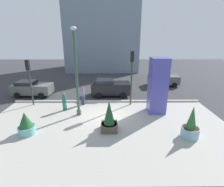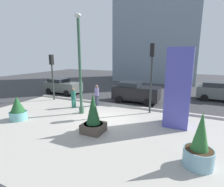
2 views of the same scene
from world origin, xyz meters
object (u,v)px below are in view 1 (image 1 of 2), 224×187
object	(u,v)px
art_pillar_blue	(158,86)
potted_plant_curbside	(26,124)
traffic_light_corner	(132,70)
car_curb_east	(32,88)
traffic_light_far_side	(29,75)
car_intersection	(110,87)
car_passing_lane	(163,79)
lamp_post	(76,75)
potted_plant_near_right	(191,126)
pedestrian_by_curb	(83,95)
potted_plant_near_left	(109,118)
pedestrian_crossing	(64,101)

from	to	relation	value
art_pillar_blue	potted_plant_curbside	distance (m)	10.20
traffic_light_corner	car_curb_east	world-z (taller)	traffic_light_corner
traffic_light_far_side	car_intersection	world-z (taller)	traffic_light_far_side
car_passing_lane	car_intersection	xyz separation A→B (m)	(-6.78, -3.83, 0.05)
lamp_post	potted_plant_near_right	size ratio (longest dim) A/B	3.16
potted_plant_near_right	car_passing_lane	bearing A→B (deg)	82.18
pedestrian_by_curb	potted_plant_near_right	bearing A→B (deg)	-36.09
art_pillar_blue	car_curb_east	xyz separation A→B (m)	(-12.35, 4.27, -1.47)
potted_plant_near_left	traffic_light_corner	distance (m)	5.63
lamp_post	potted_plant_near_right	distance (m)	8.81
car_passing_lane	car_intersection	size ratio (longest dim) A/B	0.93
car_passing_lane	car_curb_east	size ratio (longest dim) A/B	0.93
car_curb_east	pedestrian_crossing	xyz separation A→B (m)	(4.46, -3.92, 0.05)
traffic_light_corner	pedestrian_crossing	distance (m)	6.51
car_intersection	potted_plant_near_left	bearing A→B (deg)	-90.42
car_passing_lane	pedestrian_by_curb	size ratio (longest dim) A/B	2.15
car_passing_lane	car_intersection	bearing A→B (deg)	-150.56
potted_plant_near_left	traffic_light_corner	world-z (taller)	traffic_light_corner
potted_plant_near_right	pedestrian_crossing	distance (m)	10.07
art_pillar_blue	car_intersection	xyz separation A→B (m)	(-3.93, 4.19, -1.39)
art_pillar_blue	potted_plant_curbside	bearing A→B (deg)	-159.87
lamp_post	pedestrian_crossing	size ratio (longest dim) A/B	4.30
potted_plant_near_left	traffic_light_far_side	world-z (taller)	traffic_light_far_side
art_pillar_blue	car_curb_east	size ratio (longest dim) A/B	1.13
potted_plant_near_right	car_intersection	distance (m)	9.64
art_pillar_blue	traffic_light_corner	bearing A→B (deg)	140.50
potted_plant_curbside	traffic_light_far_side	xyz separation A→B (m)	(-1.71, 5.11, 2.14)
car_passing_lane	car_intersection	distance (m)	7.79
potted_plant_near_left	pedestrian_crossing	xyz separation A→B (m)	(-3.91, 3.39, -0.02)
potted_plant_near_left	car_intersection	size ratio (longest dim) A/B	0.53
traffic_light_far_side	car_intersection	xyz separation A→B (m)	(7.25, 2.55, -1.93)
traffic_light_far_side	pedestrian_crossing	distance (m)	4.04
car_passing_lane	car_intersection	world-z (taller)	car_intersection
lamp_post	art_pillar_blue	size ratio (longest dim) A/B	1.49
traffic_light_corner	potted_plant_curbside	bearing A→B (deg)	-145.64
potted_plant_near_right	pedestrian_by_curb	world-z (taller)	potted_plant_near_right
lamp_post	traffic_light_corner	xyz separation A→B (m)	(4.51, 2.20, -0.02)
traffic_light_corner	potted_plant_near_left	bearing A→B (deg)	-113.06
traffic_light_corner	traffic_light_far_side	bearing A→B (deg)	179.99
pedestrian_by_curb	art_pillar_blue	bearing A→B (deg)	-14.24
traffic_light_far_side	traffic_light_corner	size ratio (longest dim) A/B	0.85
car_passing_lane	pedestrian_by_curb	world-z (taller)	pedestrian_by_curb
car_passing_lane	pedestrian_by_curb	distance (m)	11.30
lamp_post	car_intersection	distance (m)	5.93
art_pillar_blue	pedestrian_by_curb	world-z (taller)	art_pillar_blue
traffic_light_far_side	car_passing_lane	xyz separation A→B (m)	(14.03, 6.38, -1.99)
potted_plant_curbside	car_passing_lane	distance (m)	16.84
lamp_post	car_curb_east	bearing A→B (deg)	140.45
lamp_post	pedestrian_crossing	world-z (taller)	lamp_post
potted_plant_curbside	traffic_light_far_side	size ratio (longest dim) A/B	0.37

